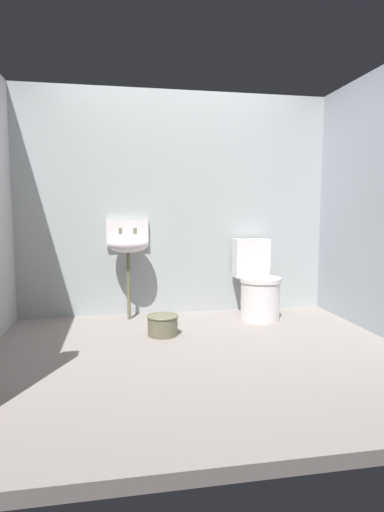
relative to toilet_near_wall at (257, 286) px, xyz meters
The scene contains 5 objects.
ground_plane 1.22m from the toilet_near_wall, 131.04° to the right, with size 3.60×2.86×0.08m, color gray.
wall_back 1.19m from the toilet_near_wall, 152.41° to the left, with size 3.60×0.10×2.28m, color #A7B0B0.
toilet_near_wall is the anchor object (origin of this frame).
sink 1.35m from the toilet_near_wall, behind, with size 0.42×0.35×0.99m.
bucket 1.11m from the toilet_near_wall, 156.66° to the right, with size 0.27×0.27×0.18m.
Camera 1 is at (-0.59, -3.00, 1.07)m, focal length 28.91 mm.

